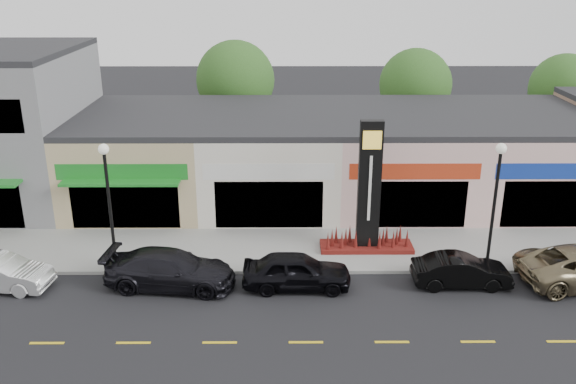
# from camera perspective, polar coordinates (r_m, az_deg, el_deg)

# --- Properties ---
(ground) EXTENTS (120.00, 120.00, 0.00)m
(ground) POSITION_cam_1_polar(r_m,az_deg,el_deg) (24.35, 1.45, -9.92)
(ground) COLOR black
(ground) RESTS_ON ground
(sidewalk) EXTENTS (52.00, 4.30, 0.15)m
(sidewalk) POSITION_cam_1_polar(r_m,az_deg,el_deg) (28.16, 1.19, -5.33)
(sidewalk) COLOR gray
(sidewalk) RESTS_ON ground
(curb) EXTENTS (52.00, 0.20, 0.15)m
(curb) POSITION_cam_1_polar(r_m,az_deg,el_deg) (26.15, 1.32, -7.46)
(curb) COLOR gray
(curb) RESTS_ON ground
(shop_beige) EXTENTS (7.00, 10.85, 4.80)m
(shop_beige) POSITION_cam_1_polar(r_m,az_deg,el_deg) (34.84, -13.22, 3.32)
(shop_beige) COLOR tan
(shop_beige) RESTS_ON ground
(shop_cream) EXTENTS (7.00, 10.01, 4.80)m
(shop_cream) POSITION_cam_1_polar(r_m,az_deg,el_deg) (33.98, -1.61, 3.43)
(shop_cream) COLOR beige
(shop_cream) RESTS_ON ground
(shop_pink_w) EXTENTS (7.00, 10.01, 4.80)m
(shop_pink_w) POSITION_cam_1_polar(r_m,az_deg,el_deg) (34.53, 10.10, 3.40)
(shop_pink_w) COLOR beige
(shop_pink_w) RESTS_ON ground
(shop_pink_e) EXTENTS (7.00, 10.01, 4.80)m
(shop_pink_e) POSITION_cam_1_polar(r_m,az_deg,el_deg) (36.45, 21.01, 3.24)
(shop_pink_e) COLOR beige
(shop_pink_e) RESTS_ON ground
(tree_rear_west) EXTENTS (5.20, 5.20, 7.83)m
(tree_rear_west) POSITION_cam_1_polar(r_m,az_deg,el_deg) (41.27, -4.94, 10.41)
(tree_rear_west) COLOR #382619
(tree_rear_west) RESTS_ON ground
(tree_rear_mid) EXTENTS (4.80, 4.80, 7.29)m
(tree_rear_mid) POSITION_cam_1_polar(r_m,az_deg,el_deg) (42.11, 11.82, 9.80)
(tree_rear_mid) COLOR #382619
(tree_rear_mid) RESTS_ON ground
(tree_rear_east) EXTENTS (4.60, 4.60, 6.94)m
(tree_rear_east) POSITION_cam_1_polar(r_m,az_deg,el_deg) (45.29, 24.42, 8.82)
(tree_rear_east) COLOR #382619
(tree_rear_east) RESTS_ON ground
(lamp_west_near) EXTENTS (0.44, 0.44, 5.47)m
(lamp_west_near) POSITION_cam_1_polar(r_m,az_deg,el_deg) (26.15, -16.45, -0.18)
(lamp_west_near) COLOR black
(lamp_west_near) RESTS_ON sidewalk
(lamp_east_near) EXTENTS (0.44, 0.44, 5.47)m
(lamp_east_near) POSITION_cam_1_polar(r_m,az_deg,el_deg) (26.59, 18.86, -0.11)
(lamp_east_near) COLOR black
(lamp_east_near) RESTS_ON sidewalk
(pylon_sign) EXTENTS (4.20, 1.30, 6.00)m
(pylon_sign) POSITION_cam_1_polar(r_m,az_deg,el_deg) (27.39, 7.52, -1.25)
(pylon_sign) COLOR #510D0F
(pylon_sign) RESTS_ON sidewalk
(car_dark_sedan) EXTENTS (2.71, 5.48, 1.53)m
(car_dark_sedan) POSITION_cam_1_polar(r_m,az_deg,el_deg) (25.28, -10.97, -7.13)
(car_dark_sedan) COLOR black
(car_dark_sedan) RESTS_ON ground
(car_black_sedan) EXTENTS (1.81, 4.39, 1.49)m
(car_black_sedan) POSITION_cam_1_polar(r_m,az_deg,el_deg) (24.77, 0.82, -7.39)
(car_black_sedan) COLOR black
(car_black_sedan) RESTS_ON ground
(car_black_conv) EXTENTS (1.39, 3.95, 1.30)m
(car_black_conv) POSITION_cam_1_polar(r_m,az_deg,el_deg) (25.94, 15.90, -7.12)
(car_black_conv) COLOR black
(car_black_conv) RESTS_ON ground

